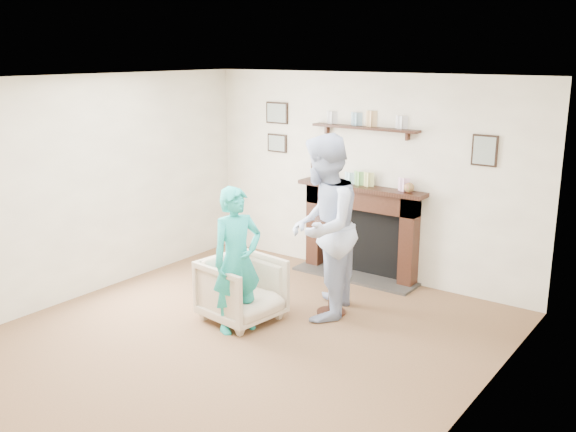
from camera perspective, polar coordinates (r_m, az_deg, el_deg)
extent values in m
plane|color=brown|center=(6.35, -4.65, -11.15)|extent=(5.00, 5.00, 0.00)
cube|color=beige|center=(7.94, 6.95, 3.52)|extent=(4.50, 0.04, 2.50)
cube|color=beige|center=(7.55, -17.98, 2.36)|extent=(0.04, 5.00, 2.50)
cube|color=beige|center=(4.82, 15.91, -4.14)|extent=(0.04, 5.00, 2.50)
cube|color=silver|center=(5.74, -5.17, 11.99)|extent=(4.50, 5.00, 0.04)
cube|color=black|center=(8.34, 2.51, -0.78)|extent=(0.18, 0.20, 1.10)
cube|color=black|center=(7.73, 10.71, -2.28)|extent=(0.18, 0.20, 1.10)
cube|color=black|center=(7.91, 6.54, 1.49)|extent=(1.50, 0.20, 0.24)
cube|color=black|center=(8.11, 6.67, -2.21)|extent=(1.14, 0.06, 0.86)
cube|color=#322F2C|center=(8.08, 5.92, -5.35)|extent=(1.60, 0.44, 0.03)
cube|color=black|center=(7.85, 6.46, 2.49)|extent=(1.68, 0.26, 0.05)
cube|color=black|center=(7.78, 6.82, 7.78)|extent=(1.40, 0.15, 0.03)
cube|color=black|center=(8.55, -0.98, 9.15)|extent=(0.34, 0.03, 0.28)
cube|color=black|center=(8.60, -0.97, 6.50)|extent=(0.30, 0.03, 0.24)
cube|color=black|center=(7.27, 17.08, 5.59)|extent=(0.28, 0.03, 0.34)
cube|color=black|center=(8.14, 2.68, 3.96)|extent=(0.16, 0.09, 0.22)
cylinder|color=beige|center=(8.10, 2.50, 3.98)|extent=(0.11, 0.01, 0.11)
sphere|color=#388A2E|center=(7.55, 10.71, 2.50)|extent=(0.12, 0.12, 0.12)
imported|color=#C4AA92|center=(6.85, -4.06, -9.17)|extent=(0.82, 0.81, 0.67)
imported|color=#A2B4CB|center=(6.97, 2.98, -8.74)|extent=(1.00, 1.13, 1.94)
imported|color=teal|center=(6.64, -4.43, -9.99)|extent=(0.52, 0.63, 1.48)
cylinder|color=black|center=(7.01, 3.86, -8.50)|extent=(0.31, 0.31, 0.02)
cylinder|color=black|center=(6.83, 3.93, -4.55)|extent=(0.07, 0.07, 1.00)
cylinder|color=black|center=(6.68, 4.01, -0.35)|extent=(0.38, 0.38, 0.03)
cylinder|color=silver|center=(6.67, 4.01, -0.19)|extent=(0.26, 0.26, 0.01)
cylinder|color=white|center=(6.66, 4.02, 0.14)|extent=(0.20, 0.20, 0.07)
cylinder|color=#FFE8A1|center=(6.65, 4.03, 0.68)|extent=(0.01, 0.01, 0.06)
sphere|color=orange|center=(6.64, 4.03, 0.99)|extent=(0.02, 0.02, 0.02)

